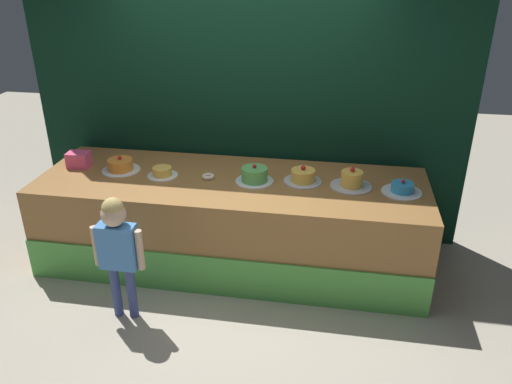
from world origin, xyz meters
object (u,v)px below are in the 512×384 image
object	(u,v)px
cake_far_right	(402,188)
cake_center_right	(303,176)
cake_far_left	(121,166)
cake_right	(352,180)
pink_box	(79,160)
cake_left	(162,172)
donut	(208,176)
child_figure	(117,243)
cake_center_left	(254,175)

from	to	relation	value
cake_far_right	cake_center_right	bearing A→B (deg)	174.59
cake_far_left	cake_right	distance (m)	2.10
pink_box	cake_left	distance (m)	0.85
donut	cake_right	world-z (taller)	cake_right
cake_far_left	cake_far_right	bearing A→B (deg)	-1.03
cake_left	cake_center_right	world-z (taller)	cake_center_right
child_figure	cake_far_right	distance (m)	2.36
cake_center_left	cake_right	distance (m)	0.84
pink_box	cake_far_right	xyz separation A→B (m)	(2.95, -0.07, -0.04)
child_figure	cake_center_left	bearing A→B (deg)	47.10
child_figure	cake_left	world-z (taller)	child_figure
cake_far_left	cake_center_left	bearing A→B (deg)	-1.58
cake_far_left	pink_box	bearing A→B (deg)	177.00
cake_far_left	cake_left	size ratio (longest dim) A/B	1.28
pink_box	cake_far_left	xyz separation A→B (m)	(0.42, -0.02, -0.02)
pink_box	cake_right	bearing A→B (deg)	-0.44
child_figure	cake_far_left	bearing A→B (deg)	110.75
cake_far_right	donut	bearing A→B (deg)	179.68
child_figure	donut	xyz separation A→B (m)	(0.47, 0.95, 0.17)
cake_left	cake_far_left	bearing A→B (deg)	172.51
child_figure	donut	distance (m)	1.08
pink_box	cake_center_left	bearing A→B (deg)	-1.94
cake_center_left	cake_far_right	distance (m)	1.26
cake_left	cake_right	distance (m)	1.68
pink_box	donut	distance (m)	1.27
cake_center_left	cake_right	bearing A→B (deg)	2.54
cake_center_right	cake_center_left	bearing A→B (deg)	-170.67
pink_box	cake_right	xyz separation A→B (m)	(2.53, -0.02, -0.01)
cake_far_right	cake_right	bearing A→B (deg)	173.51
donut	cake_left	bearing A→B (deg)	-177.37
donut	cake_right	bearing A→B (deg)	1.75
cake_center_right	cake_right	distance (m)	0.42
cake_right	cake_far_right	bearing A→B (deg)	-6.49
cake_far_left	cake_left	xyz separation A→B (m)	(0.42, -0.06, -0.01)
cake_center_left	pink_box	bearing A→B (deg)	178.06
pink_box	cake_left	world-z (taller)	pink_box
donut	cake_far_right	distance (m)	1.68
cake_far_left	cake_right	size ratio (longest dim) A/B	0.98
cake_far_left	cake_right	bearing A→B (deg)	0.07
donut	cake_far_left	xyz separation A→B (m)	(-0.84, 0.04, 0.03)
donut	cake_center_left	size ratio (longest dim) A/B	0.34
cake_center_left	cake_right	xyz separation A→B (m)	(0.84, 0.04, 0.00)
pink_box	cake_right	world-z (taller)	cake_right
pink_box	cake_center_left	xyz separation A→B (m)	(1.68, -0.06, -0.01)
pink_box	cake_left	size ratio (longest dim) A/B	0.73
cake_far_left	cake_far_right	world-z (taller)	cake_far_left
cake_right	cake_far_right	size ratio (longest dim) A/B	1.07
donut	child_figure	bearing A→B (deg)	-116.07
donut	cake_center_left	bearing A→B (deg)	0.16
cake_right	cake_center_right	bearing A→B (deg)	175.67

